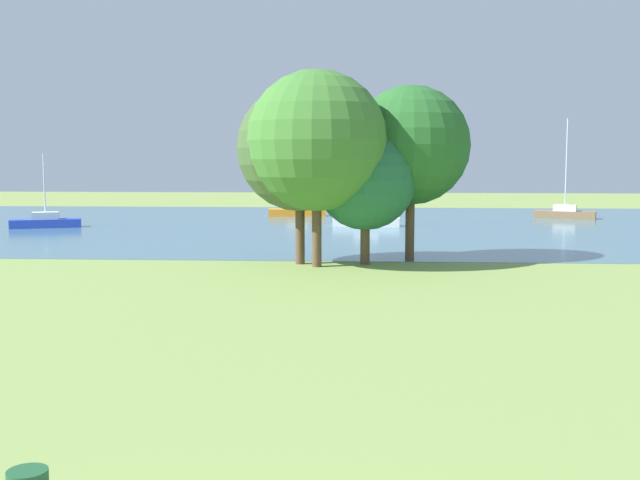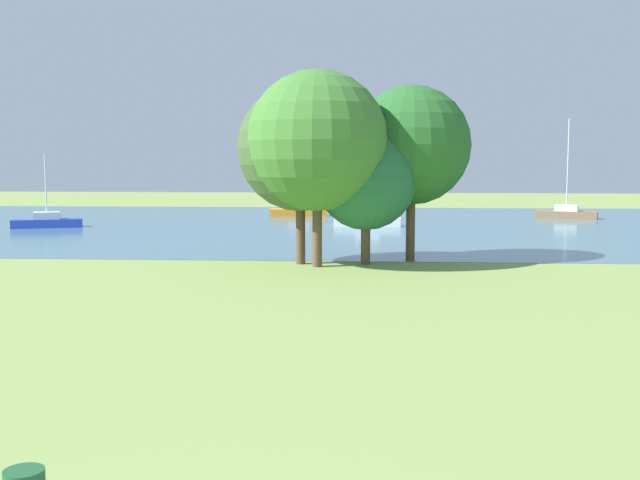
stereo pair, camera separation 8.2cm
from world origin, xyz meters
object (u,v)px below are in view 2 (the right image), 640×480
object	(u,v)px
sailboat_white	(368,220)
tree_west_near	(317,141)
tree_east_far	(366,180)
tree_east_near	(411,145)
sailboat_blue	(47,221)
tree_west_far	(300,148)
sailboat_orange	(299,211)
sailboat_brown	(566,213)

from	to	relation	value
sailboat_white	tree_west_near	distance (m)	21.93
tree_west_near	tree_east_far	distance (m)	3.00
tree_east_near	sailboat_blue	bearing A→B (deg)	147.12
tree_east_near	tree_west_far	bearing A→B (deg)	-163.27
sailboat_white	tree_west_near	world-z (taller)	tree_west_near
sailboat_white	tree_east_far	size ratio (longest dim) A/B	0.91
tree_west_far	tree_west_near	world-z (taller)	tree_west_near
sailboat_orange	tree_east_near	xyz separation A→B (m)	(8.07, -27.96, 5.12)
sailboat_orange	sailboat_white	xyz separation A→B (m)	(5.89, -9.29, -0.01)
sailboat_white	tree_west_far	bearing A→B (deg)	-98.55
sailboat_brown	tree_east_near	distance (m)	30.67
tree_west_far	tree_west_near	distance (m)	1.29
sailboat_blue	tree_west_near	size ratio (longest dim) A/B	0.58
sailboat_orange	tree_west_far	bearing A→B (deg)	-84.50
tree_west_far	sailboat_blue	bearing A→B (deg)	138.08
tree_west_far	sailboat_white	bearing A→B (deg)	81.45
sailboat_brown	sailboat_blue	size ratio (longest dim) A/B	1.54
tree_west_near	sailboat_brown	bearing A→B (deg)	58.07
sailboat_orange	tree_west_far	world-z (taller)	tree_west_far
sailboat_orange	sailboat_white	distance (m)	11.00
sailboat_brown	sailboat_orange	bearing A→B (deg)	177.11
sailboat_blue	tree_east_near	bearing A→B (deg)	-32.88
sailboat_orange	sailboat_blue	bearing A→B (deg)	-144.88
sailboat_brown	tree_west_near	distance (m)	34.97
tree_west_near	sailboat_blue	bearing A→B (deg)	137.85
sailboat_blue	tree_west_far	world-z (taller)	tree_west_far
tree_east_near	tree_west_near	bearing A→B (deg)	-150.38
sailboat_white	tree_east_far	xyz separation A→B (m)	(0.02, -20.18, 3.53)
tree_west_far	tree_west_near	bearing A→B (deg)	-47.13
sailboat_blue	tree_west_near	distance (m)	28.22
tree_west_far	sailboat_orange	bearing A→B (deg)	95.50
sailboat_brown	sailboat_white	world-z (taller)	sailboat_brown
sailboat_blue	sailboat_white	size ratio (longest dim) A/B	0.91
sailboat_orange	sailboat_brown	xyz separation A→B (m)	(21.98, -1.11, 0.01)
sailboat_orange	tree_west_far	size ratio (longest dim) A/B	0.83
tree_east_far	sailboat_blue	bearing A→B (deg)	142.26
tree_east_far	tree_east_near	distance (m)	3.08
sailboat_orange	sailboat_brown	distance (m)	22.01
sailboat_blue	sailboat_brown	bearing A→B (deg)	15.46
tree_east_far	sailboat_orange	bearing A→B (deg)	101.33
tree_west_near	tree_east_near	distance (m)	5.04
sailboat_brown	sailboat_white	size ratio (longest dim) A/B	1.40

